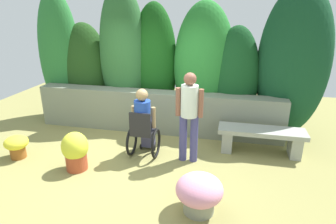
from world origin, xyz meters
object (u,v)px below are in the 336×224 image
flower_pot_red_accent (17,145)px  stone_bench (261,137)px  flower_pot_purple_near (75,150)px  person_standing_companion (189,112)px  person_in_wheelchair (144,125)px  flower_pot_terracotta_by_wall (199,192)px

flower_pot_red_accent → stone_bench: bearing=15.0°
flower_pot_purple_near → stone_bench: bearing=22.8°
stone_bench → person_standing_companion: (-1.32, -0.60, 0.62)m
stone_bench → person_in_wheelchair: 2.26m
person_in_wheelchair → flower_pot_terracotta_by_wall: 1.90m
flower_pot_purple_near → flower_pot_terracotta_by_wall: bearing=-16.5°
flower_pot_purple_near → flower_pot_terracotta_by_wall: flower_pot_purple_near is taller
person_in_wheelchair → stone_bench: bearing=21.1°
stone_bench → flower_pot_red_accent: stone_bench is taller
flower_pot_terracotta_by_wall → flower_pot_red_accent: bearing=167.3°
person_in_wheelchair → flower_pot_red_accent: size_ratio=3.03×
person_standing_companion → flower_pot_purple_near: (-1.86, -0.74, -0.60)m
flower_pot_purple_near → flower_pot_terracotta_by_wall: (2.23, -0.66, -0.05)m
flower_pot_purple_near → flower_pot_terracotta_by_wall: size_ratio=1.06×
person_in_wheelchair → flower_pot_red_accent: 2.41m
flower_pot_terracotta_by_wall → person_standing_companion: bearing=104.8°
stone_bench → flower_pot_terracotta_by_wall: size_ratio=2.49×
person_standing_companion → flower_pot_purple_near: bearing=-147.6°
flower_pot_terracotta_by_wall → person_in_wheelchair: bearing=130.6°
flower_pot_purple_near → flower_pot_red_accent: flower_pot_purple_near is taller
stone_bench → person_in_wheelchair: bearing=-169.3°
flower_pot_red_accent → person_standing_companion: bearing=10.9°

